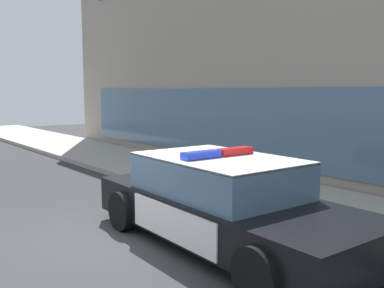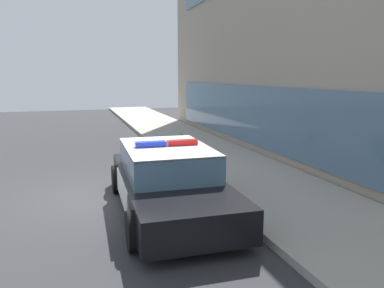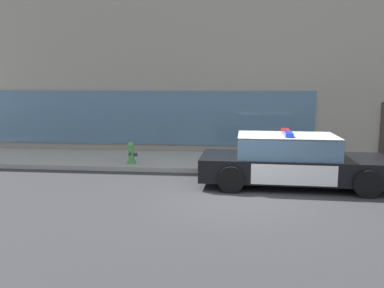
{
  "view_description": "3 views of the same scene",
  "coord_description": "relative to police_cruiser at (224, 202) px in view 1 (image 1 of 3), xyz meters",
  "views": [
    {
      "loc": [
        6.24,
        -3.04,
        2.39
      ],
      "look_at": [
        -0.2,
        2.06,
        1.39
      ],
      "focal_mm": 40.14,
      "sensor_mm": 36.0,
      "label": 1
    },
    {
      "loc": [
        8.85,
        -0.44,
        2.85
      ],
      "look_at": [
        -1.38,
        2.86,
        0.88
      ],
      "focal_mm": 34.87,
      "sensor_mm": 36.0,
      "label": 2
    },
    {
      "loc": [
        -0.16,
        -8.92,
        2.64
      ],
      "look_at": [
        -1.43,
        2.79,
        0.89
      ],
      "focal_mm": 35.7,
      "sensor_mm": 36.0,
      "label": 3
    }
  ],
  "objects": [
    {
      "name": "ground",
      "position": [
        -1.41,
        -1.42,
        -0.68
      ],
      "size": [
        48.0,
        48.0,
        0.0
      ],
      "primitive_type": "plane",
      "color": "#303033"
    },
    {
      "name": "police_cruiser",
      "position": [
        0.0,
        0.0,
        0.0
      ],
      "size": [
        5.01,
        2.26,
        1.49
      ],
      "rotation": [
        0.0,
        0.0,
        -0.03
      ],
      "color": "black",
      "rests_on": "ground"
    },
    {
      "name": "storefront_building",
      "position": [
        -2.83,
        8.77,
        4.11
      ],
      "size": [
        23.9,
        8.83,
        9.58
      ],
      "color": "gray",
      "rests_on": "ground"
    },
    {
      "name": "fire_hydrant",
      "position": [
        -4.88,
        1.69,
        -0.18
      ],
      "size": [
        0.34,
        0.39,
        0.73
      ],
      "color": "#4C994C",
      "rests_on": "sidewalk"
    },
    {
      "name": "sidewalk",
      "position": [
        -1.41,
        2.76,
        -0.61
      ],
      "size": [
        48.0,
        3.18,
        0.15
      ],
      "primitive_type": "cube",
      "color": "#A39E93",
      "rests_on": "ground"
    }
  ]
}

